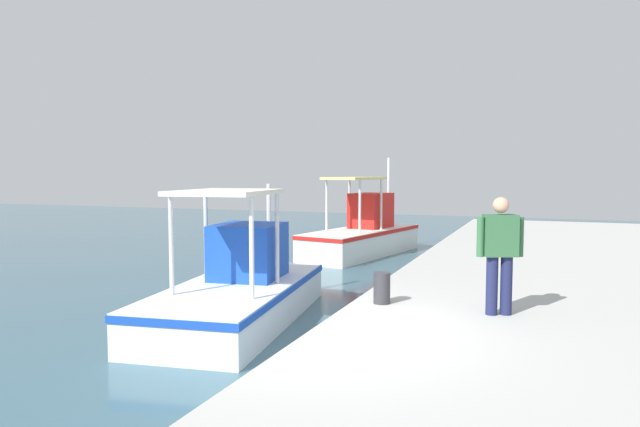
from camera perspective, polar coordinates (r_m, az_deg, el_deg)
The scene contains 4 objects.
fishing_boat_second at distance 10.69m, azimuth -8.22°, elevation -7.57°, with size 5.36×2.79×2.53m.
fishing_boat_third at distance 18.98m, azimuth 4.36°, elevation -2.12°, with size 5.72×2.82×3.30m.
fisherman_standing at distance 8.12m, azimuth 17.78°, elevation -3.53°, with size 0.39×0.60×1.63m.
mooring_bollard_second at distance 8.55m, azimuth 6.29°, elevation -7.52°, with size 0.25×0.25×0.47m, color #333338.
Camera 1 is at (-6.55, -2.63, 2.76)m, focal length 31.55 mm.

